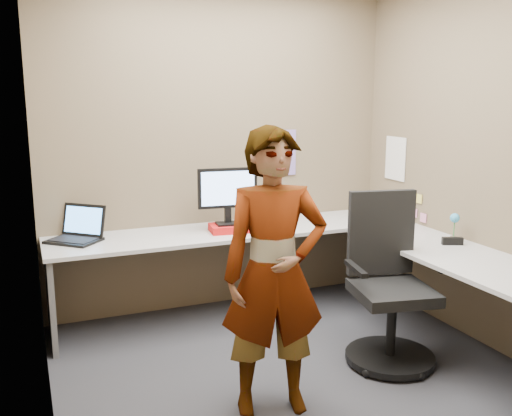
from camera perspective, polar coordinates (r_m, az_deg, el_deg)
name	(u,v)px	position (r m, az deg, el deg)	size (l,w,h in m)	color
ground	(285,364)	(4.05, 2.88, -15.29)	(3.00, 3.00, 0.00)	#28282D
wall_back	(221,149)	(4.84, -3.56, 5.87)	(3.00, 3.00, 0.00)	brown
wall_right	(471,158)	(4.49, 20.70, 4.72)	(2.70, 2.70, 0.00)	brown
wall_left	(35,182)	(3.29, -21.21, 2.48)	(2.70, 2.70, 0.00)	brown
desk	(316,259)	(4.33, 6.02, -5.11)	(2.98, 2.58, 0.73)	#B2B2B2
paper_ream	(229,228)	(4.55, -2.74, -2.02)	(0.30, 0.22, 0.06)	red
monitor	(228,191)	(4.51, -2.85, 1.69)	(0.48, 0.16, 0.45)	black
laptop	(78,232)	(4.48, -17.36, -2.27)	(0.47, 0.47, 0.26)	black
trackball_mouse	(231,230)	(4.52, -2.47, -2.16)	(0.12, 0.08, 0.07)	#B7B7BC
origami	(265,230)	(4.50, 0.95, -2.18)	(0.10, 0.10, 0.06)	white
stapler	(452,241)	(4.40, 19.05, -3.14)	(0.15, 0.04, 0.06)	black
flower	(454,223)	(4.47, 19.23, -1.41)	(0.07, 0.07, 0.22)	brown
calendar_purple	(280,153)	(5.04, 2.44, 5.53)	(0.30, 0.01, 0.40)	#846BB7
calendar_white	(395,159)	(5.19, 13.77, 4.83)	(0.01, 0.28, 0.38)	white
sticky_note_a	(419,199)	(4.96, 15.98, 0.90)	(0.01, 0.07, 0.07)	#F2E059
sticky_note_b	(414,213)	(5.02, 15.55, -0.46)	(0.01, 0.07, 0.07)	pink
sticky_note_c	(423,218)	(4.93, 16.38, -0.95)	(0.01, 0.07, 0.07)	pink
sticky_note_d	(408,199)	(5.08, 14.92, 0.86)	(0.01, 0.07, 0.07)	#F2E059
office_chair	(388,295)	(4.03, 13.10, -8.46)	(0.64, 0.61, 1.14)	black
person	(274,273)	(3.23, 1.84, -6.51)	(0.60, 0.39, 1.65)	#999399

